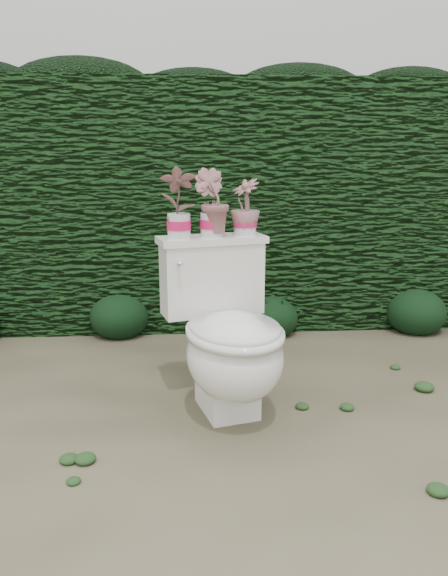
{
  "coord_description": "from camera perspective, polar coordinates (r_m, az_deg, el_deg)",
  "views": [
    {
      "loc": [
        -0.11,
        -2.39,
        1.16
      ],
      "look_at": [
        0.06,
        0.1,
        0.55
      ],
      "focal_mm": 35.0,
      "sensor_mm": 36.0,
      "label": 1
    }
  ],
  "objects": [
    {
      "name": "ground",
      "position": [
        2.66,
        -1.11,
        -12.14
      ],
      "size": [
        60.0,
        60.0,
        0.0
      ],
      "primitive_type": "plane",
      "color": "#70684D",
      "rests_on": "ground"
    },
    {
      "name": "hedge",
      "position": [
        4.01,
        -2.28,
        8.57
      ],
      "size": [
        8.0,
        1.0,
        1.6
      ],
      "primitive_type": "cube",
      "color": "#173D14",
      "rests_on": "ground"
    },
    {
      "name": "house_wall",
      "position": [
        8.46,
        1.05,
        19.44
      ],
      "size": [
        8.0,
        3.5,
        4.0
      ],
      "primitive_type": "cube",
      "color": "silver",
      "rests_on": "ground"
    },
    {
      "name": "toilet",
      "position": [
        2.49,
        0.45,
        -5.1
      ],
      "size": [
        0.61,
        0.77,
        0.78
      ],
      "rotation": [
        0.0,
        0.0,
        0.26
      ],
      "color": "silver",
      "rests_on": "ground"
    },
    {
      "name": "potted_plant_left",
      "position": [
        2.56,
        -4.64,
        8.52
      ],
      "size": [
        0.17,
        0.12,
        0.31
      ],
      "primitive_type": "imported",
      "rotation": [
        0.0,
        0.0,
        3.08
      ],
      "color": "#2F6920",
      "rests_on": "toilet"
    },
    {
      "name": "potted_plant_center",
      "position": [
        2.6,
        -1.26,
        8.52
      ],
      "size": [
        0.21,
        0.19,
        0.3
      ],
      "primitive_type": "imported",
      "rotation": [
        0.0,
        0.0,
        2.66
      ],
      "color": "#2F6920",
      "rests_on": "toilet"
    },
    {
      "name": "potted_plant_right",
      "position": [
        2.65,
        2.17,
        8.08
      ],
      "size": [
        0.19,
        0.19,
        0.25
      ],
      "primitive_type": "imported",
      "rotation": [
        0.0,
        0.0,
        5.38
      ],
      "color": "#2F6920",
      "rests_on": "toilet"
    },
    {
      "name": "liriope_clump_2",
      "position": [
        3.68,
        -10.57,
        -2.38
      ],
      "size": [
        0.38,
        0.38,
        0.3
      ],
      "primitive_type": "ellipsoid",
      "color": "black",
      "rests_on": "ground"
    },
    {
      "name": "liriope_clump_3",
      "position": [
        3.65,
        4.85,
        -2.59
      ],
      "size": [
        0.34,
        0.34,
        0.27
      ],
      "primitive_type": "ellipsoid",
      "color": "black",
      "rests_on": "ground"
    },
    {
      "name": "liriope_clump_4",
      "position": [
        3.91,
        18.97,
        -1.94
      ],
      "size": [
        0.39,
        0.39,
        0.31
      ],
      "primitive_type": "ellipsoid",
      "color": "black",
      "rests_on": "ground"
    }
  ]
}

